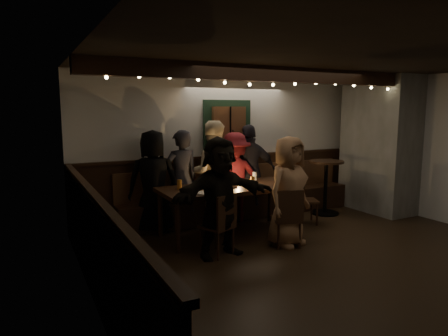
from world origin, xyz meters
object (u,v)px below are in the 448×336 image
chair_near_left (221,221)px  chair_near_right (288,215)px  dining_table (230,191)px  person_c (212,173)px  person_b (181,179)px  person_f (220,197)px  chair_end (301,196)px  person_a (153,182)px  person_d (235,177)px  person_e (250,172)px  person_g (288,191)px  high_top (326,180)px

chair_near_left → chair_near_right: bearing=-7.3°
dining_table → person_c: person_c is taller
chair_near_right → person_c: (-0.43, 1.62, 0.41)m
person_b → person_f: size_ratio=1.01×
dining_table → chair_end: 1.43m
person_a → person_c: 1.05m
chair_near_right → person_f: bearing=171.0°
person_b → person_d: 0.99m
person_b → person_d: size_ratio=1.04×
person_b → person_e: (1.32, -0.00, 0.03)m
chair_near_left → person_f: 0.33m
person_c → person_a: bearing=21.0°
person_d → person_g: (0.08, -1.47, 0.01)m
person_f → person_g: (1.08, -0.06, -0.01)m
chair_near_left → person_c: person_c is taller
chair_near_right → person_a: (-1.48, 1.61, 0.35)m
high_top → person_d: person_d is taller
dining_table → person_d: person_d is taller
person_d → chair_near_right: bearing=96.1°
chair_near_right → high_top: bearing=34.8°
person_a → person_f: 1.53m
dining_table → person_g: size_ratio=1.37×
person_d → person_g: bearing=98.7°
chair_near_right → person_g: person_g is taller
person_c → person_d: bearing=-166.7°
chair_near_left → chair_end: size_ratio=1.00×
dining_table → person_b: person_b is taller
chair_near_right → person_d: 1.60m
chair_near_right → high_top: (1.77, 1.23, 0.16)m
dining_table → person_d: 0.82m
person_e → person_g: (-0.25, -1.52, -0.06)m
chair_near_left → person_e: size_ratio=0.50×
chair_end → person_d: size_ratio=0.55×
person_a → person_g: 2.17m
chair_near_right → person_a: 2.22m
person_e → person_d: bearing=23.1°
person_a → person_b: 0.48m
chair_near_left → person_c: (0.57, 1.50, 0.41)m
dining_table → chair_near_right: size_ratio=2.57×
chair_near_right → dining_table: bearing=117.6°
person_e → person_g: bearing=95.0°
dining_table → person_f: 0.92m
dining_table → person_g: person_g is taller
chair_end → person_a: 2.55m
person_b → person_f: 1.46m
chair_end → chair_near_left: bearing=-158.1°
chair_near_left → chair_near_right: (1.00, -0.13, -0.00)m
dining_table → person_a: size_ratio=1.32×
chair_near_left → person_f: person_f is taller
chair_near_right → chair_end: (0.95, 0.91, 0.00)m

